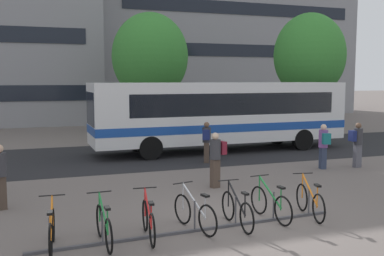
% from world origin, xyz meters
% --- Properties ---
extents(ground, '(200.00, 200.00, 0.00)m').
position_xyz_m(ground, '(0.00, 0.00, 0.00)').
color(ground, '#6B605B').
extents(bus_lane_asphalt, '(80.00, 7.20, 0.01)m').
position_xyz_m(bus_lane_asphalt, '(0.00, 9.74, 0.00)').
color(bus_lane_asphalt, '#232326').
rests_on(bus_lane_asphalt, ground).
extents(city_bus, '(12.07, 2.80, 3.20)m').
position_xyz_m(city_bus, '(3.38, 9.74, 1.78)').
color(city_bus, white).
rests_on(city_bus, ground).
extents(bike_rack, '(7.11, 0.50, 0.70)m').
position_xyz_m(bike_rack, '(-1.48, -0.46, 0.09)').
color(bike_rack, '#47474C').
rests_on(bike_rack, ground).
extents(parked_bicycle_orange_0, '(0.52, 1.72, 0.99)m').
position_xyz_m(parked_bicycle_orange_0, '(-4.48, -0.56, 0.38)').
color(parked_bicycle_orange_0, black).
rests_on(parked_bicycle_orange_0, ground).
extents(parked_bicycle_green_1, '(0.52, 1.72, 0.99)m').
position_xyz_m(parked_bicycle_green_1, '(-3.48, -0.60, 0.38)').
color(parked_bicycle_green_1, black).
rests_on(parked_bicycle_green_1, ground).
extents(parked_bicycle_red_2, '(0.52, 1.72, 0.99)m').
position_xyz_m(parked_bicycle_red_2, '(-2.54, -0.55, 0.38)').
color(parked_bicycle_red_2, black).
rests_on(parked_bicycle_red_2, ground).
extents(parked_bicycle_silver_3, '(0.60, 1.69, 0.99)m').
position_xyz_m(parked_bicycle_silver_3, '(-1.44, -0.35, 0.38)').
color(parked_bicycle_silver_3, black).
rests_on(parked_bicycle_silver_3, ground).
extents(parked_bicycle_black_4, '(0.52, 1.72, 0.99)m').
position_xyz_m(parked_bicycle_black_4, '(-0.46, -0.46, 0.38)').
color(parked_bicycle_black_4, black).
rests_on(parked_bicycle_black_4, ground).
extents(parked_bicycle_green_5, '(0.52, 1.72, 0.99)m').
position_xyz_m(parked_bicycle_green_5, '(0.52, -0.25, 0.38)').
color(parked_bicycle_green_5, black).
rests_on(parked_bicycle_green_5, ground).
extents(parked_bicycle_orange_6, '(0.54, 1.70, 0.99)m').
position_xyz_m(parked_bicycle_orange_6, '(1.54, -0.36, 0.38)').
color(parked_bicycle_orange_6, black).
rests_on(parked_bicycle_orange_6, ground).
extents(commuter_navy_pack_0, '(0.52, 0.34, 1.72)m').
position_xyz_m(commuter_navy_pack_0, '(6.80, 4.38, 0.99)').
color(commuter_navy_pack_0, '#565660').
rests_on(commuter_navy_pack_0, ground).
extents(commuter_maroon_pack_1, '(0.57, 0.41, 1.72)m').
position_xyz_m(commuter_maroon_pack_1, '(0.51, 3.17, 1.00)').
color(commuter_maroon_pack_1, '#47382D').
rests_on(commuter_maroon_pack_1, ground).
extents(commuter_teal_pack_4, '(0.40, 0.57, 1.69)m').
position_xyz_m(commuter_teal_pack_4, '(5.41, 4.53, 0.97)').
color(commuter_teal_pack_4, '#2D3851').
rests_on(commuter_teal_pack_4, ground).
extents(commuter_navy_pack_5, '(0.50, 0.60, 1.65)m').
position_xyz_m(commuter_navy_pack_5, '(1.72, 7.13, 0.95)').
color(commuter_navy_pack_5, '#47382D').
rests_on(commuter_navy_pack_5, ground).
extents(street_tree_0, '(4.36, 4.36, 7.39)m').
position_xyz_m(street_tree_0, '(11.27, 14.38, 4.80)').
color(street_tree_0, brown).
rests_on(street_tree_0, ground).
extents(street_tree_1, '(4.84, 4.84, 7.57)m').
position_xyz_m(street_tree_1, '(2.26, 18.57, 4.79)').
color(street_tree_1, brown).
rests_on(street_tree_1, ground).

